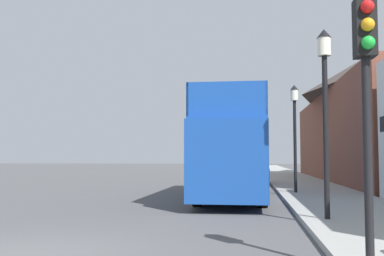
{
  "coord_description": "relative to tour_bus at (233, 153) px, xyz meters",
  "views": [
    {
      "loc": [
        3.78,
        -6.93,
        1.65
      ],
      "look_at": [
        1.75,
        9.15,
        2.67
      ],
      "focal_mm": 42.0,
      "sensor_mm": 36.0,
      "label": 1
    }
  ],
  "objects": [
    {
      "name": "parked_car_ahead_of_bus",
      "position": [
        0.78,
        8.17,
        -1.06
      ],
      "size": [
        1.86,
        4.07,
        1.51
      ],
      "rotation": [
        0.0,
        0.0,
        0.04
      ],
      "color": "navy",
      "rests_on": "ground_plane"
    },
    {
      "name": "brick_terrace_rear",
      "position": [
        8.36,
        12.43,
        2.33
      ],
      "size": [
        6.0,
        24.63,
        8.19
      ],
      "color": "brown",
      "rests_on": "ground_plane"
    },
    {
      "name": "tour_bus",
      "position": [
        0.0,
        0.0,
        0.0
      ],
      "size": [
        2.51,
        10.06,
        3.85
      ],
      "rotation": [
        0.0,
        0.0,
        -0.01
      ],
      "color": "#19479E",
      "rests_on": "ground_plane"
    },
    {
      "name": "lamp_post_second",
      "position": [
        2.54,
        1.51,
        1.52
      ],
      "size": [
        0.35,
        0.35,
        4.54
      ],
      "color": "black",
      "rests_on": "sidewalk"
    },
    {
      "name": "lamp_post_nearest",
      "position": [
        2.47,
        -6.58,
        1.59
      ],
      "size": [
        0.35,
        0.35,
        4.65
      ],
      "color": "black",
      "rests_on": "sidewalk"
    },
    {
      "name": "sidewalk",
      "position": [
        3.61,
        7.1,
        -1.7
      ],
      "size": [
        3.5,
        108.0,
        0.14
      ],
      "color": "#999993",
      "rests_on": "ground_plane"
    },
    {
      "name": "ground_plane",
      "position": [
        -3.18,
        10.1,
        -1.77
      ],
      "size": [
        144.0,
        144.0,
        0.0
      ],
      "primitive_type": "plane",
      "color": "#4C4C4F"
    },
    {
      "name": "traffic_signal",
      "position": [
        2.25,
        -11.3,
        1.13
      ],
      "size": [
        0.28,
        0.42,
        3.76
      ],
      "color": "black",
      "rests_on": "sidewalk"
    }
  ]
}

